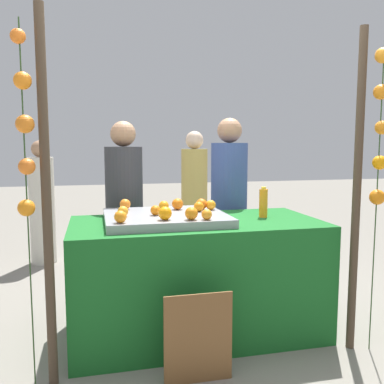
% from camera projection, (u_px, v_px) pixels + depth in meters
% --- Properties ---
extents(ground_plane, '(24.00, 24.00, 0.00)m').
position_uv_depth(ground_plane, '(196.00, 332.00, 3.19)').
color(ground_plane, gray).
extents(stall_counter, '(1.84, 0.89, 0.86)m').
position_uv_depth(stall_counter, '(197.00, 277.00, 3.14)').
color(stall_counter, '#196023').
rests_on(stall_counter, ground_plane).
extents(orange_tray, '(0.88, 0.74, 0.06)m').
position_uv_depth(orange_tray, '(166.00, 218.00, 3.05)').
color(orange_tray, gray).
rests_on(orange_tray, stall_counter).
extents(orange_0, '(0.08, 0.08, 0.08)m').
position_uv_depth(orange_0, '(123.00, 211.00, 2.92)').
color(orange_0, orange).
rests_on(orange_0, orange_tray).
extents(orange_1, '(0.07, 0.07, 0.07)m').
position_uv_depth(orange_1, '(155.00, 210.00, 2.97)').
color(orange_1, orange).
rests_on(orange_1, orange_tray).
extents(orange_2, '(0.08, 0.08, 0.08)m').
position_uv_depth(orange_2, '(164.00, 206.00, 3.18)').
color(orange_2, orange).
rests_on(orange_2, orange_tray).
extents(orange_3, '(0.09, 0.09, 0.09)m').
position_uv_depth(orange_3, '(165.00, 213.00, 2.79)').
color(orange_3, orange).
rests_on(orange_3, orange_tray).
extents(orange_4, '(0.08, 0.08, 0.08)m').
position_uv_depth(orange_4, '(211.00, 205.00, 3.22)').
color(orange_4, orange).
rests_on(orange_4, orange_tray).
extents(orange_5, '(0.08, 0.08, 0.08)m').
position_uv_depth(orange_5, '(120.00, 217.00, 2.68)').
color(orange_5, orange).
rests_on(orange_5, orange_tray).
extents(orange_6, '(0.09, 0.09, 0.09)m').
position_uv_depth(orange_6, '(191.00, 213.00, 2.79)').
color(orange_6, orange).
rests_on(orange_6, orange_tray).
extents(orange_7, '(0.09, 0.09, 0.09)m').
position_uv_depth(orange_7, '(177.00, 204.00, 3.23)').
color(orange_7, orange).
rests_on(orange_7, orange_tray).
extents(orange_8, '(0.08, 0.08, 0.08)m').
position_uv_depth(orange_8, '(125.00, 204.00, 3.23)').
color(orange_8, orange).
rests_on(orange_8, orange_tray).
extents(orange_9, '(0.09, 0.09, 0.09)m').
position_uv_depth(orange_9, '(201.00, 204.00, 3.24)').
color(orange_9, orange).
rests_on(orange_9, orange_tray).
extents(orange_10, '(0.07, 0.07, 0.07)m').
position_uv_depth(orange_10, '(207.00, 214.00, 2.80)').
color(orange_10, orange).
rests_on(orange_10, orange_tray).
extents(orange_11, '(0.08, 0.08, 0.08)m').
position_uv_depth(orange_11, '(199.00, 207.00, 3.14)').
color(orange_11, orange).
rests_on(orange_11, orange_tray).
extents(juice_bottle, '(0.07, 0.07, 0.24)m').
position_uv_depth(juice_bottle, '(263.00, 203.00, 3.24)').
color(juice_bottle, orange).
rests_on(juice_bottle, stall_counter).
extents(chalkboard_sign, '(0.42, 0.03, 0.57)m').
position_uv_depth(chalkboard_sign, '(198.00, 339.00, 2.49)').
color(chalkboard_sign, brown).
rests_on(chalkboard_sign, ground_plane).
extents(vendor_left, '(0.33, 0.33, 1.63)m').
position_uv_depth(vendor_left, '(125.00, 221.00, 3.67)').
color(vendor_left, '#333338').
rests_on(vendor_left, ground_plane).
extents(vendor_right, '(0.33, 0.33, 1.67)m').
position_uv_depth(vendor_right, '(229.00, 215.00, 3.86)').
color(vendor_right, '#384C8C').
rests_on(vendor_right, ground_plane).
extents(crowd_person_0, '(0.32, 0.32, 1.59)m').
position_uv_depth(crowd_person_0, '(194.00, 201.00, 5.07)').
color(crowd_person_0, tan).
rests_on(crowd_person_0, ground_plane).
extents(crowd_person_1, '(0.30, 0.30, 1.48)m').
position_uv_depth(crowd_person_1, '(42.00, 207.00, 4.97)').
color(crowd_person_1, beige).
rests_on(crowd_person_1, ground_plane).
extents(canopy_post_left, '(0.06, 0.06, 2.20)m').
position_uv_depth(canopy_post_left, '(47.00, 203.00, 2.36)').
color(canopy_post_left, '#473828').
rests_on(canopy_post_left, ground_plane).
extents(canopy_post_right, '(0.06, 0.06, 2.20)m').
position_uv_depth(canopy_post_right, '(357.00, 193.00, 2.82)').
color(canopy_post_right, '#473828').
rests_on(canopy_post_right, ground_plane).
extents(garland_strand_left, '(0.11, 0.10, 2.10)m').
position_uv_depth(garland_strand_left, '(24.00, 133.00, 2.27)').
color(garland_strand_left, '#2D4C23').
rests_on(garland_strand_left, ground_plane).
extents(garland_strand_right, '(0.11, 0.12, 2.10)m').
position_uv_depth(garland_strand_right, '(380.00, 130.00, 2.74)').
color(garland_strand_right, '#2D4C23').
rests_on(garland_strand_right, ground_plane).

